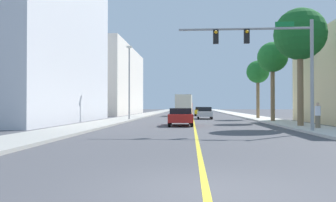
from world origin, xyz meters
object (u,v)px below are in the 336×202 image
object	(u,v)px
car_silver	(205,113)
car_yellow	(201,111)
car_red	(180,116)
pedestrian	(318,115)
palm_near	(300,35)
palm_mid	(273,58)
delivery_truck	(184,105)
palm_far	(258,73)
traffic_signal_mast	(273,52)
street_lamp	(129,79)

from	to	relation	value
car_silver	car_yellow	size ratio (longest dim) A/B	1.03
car_red	pedestrian	bearing A→B (deg)	-27.29
palm_near	palm_mid	distance (m)	7.70
pedestrian	delivery_truck	bearing A→B (deg)	-70.35
palm_far	car_yellow	bearing A→B (deg)	116.59
traffic_signal_mast	car_silver	xyz separation A→B (m)	(-3.15, 20.66, -4.08)
car_silver	delivery_truck	world-z (taller)	delivery_truck
palm_mid	delivery_truck	xyz separation A→B (m)	(-8.89, 20.34, -4.44)
street_lamp	car_yellow	world-z (taller)	street_lamp
palm_far	car_red	bearing A→B (deg)	-123.37
palm_near	car_silver	size ratio (longest dim) A/B	2.03
traffic_signal_mast	palm_mid	xyz separation A→B (m)	(3.02, 12.66, 1.34)
car_red	traffic_signal_mast	bearing A→B (deg)	-52.82
car_silver	delivery_truck	size ratio (longest dim) A/B	0.52
car_yellow	delivery_truck	xyz separation A→B (m)	(-2.67, 0.01, 1.00)
palm_near	palm_far	xyz separation A→B (m)	(-0.05, 15.35, -1.28)
traffic_signal_mast	pedestrian	bearing A→B (deg)	36.34
car_red	car_yellow	bearing A→B (deg)	82.62
street_lamp	delivery_truck	world-z (taller)	street_lamp
palm_far	street_lamp	bearing A→B (deg)	-162.58
palm_mid	car_yellow	distance (m)	21.94
car_red	palm_mid	bearing A→B (deg)	31.22
palm_mid	car_red	world-z (taller)	palm_mid
street_lamp	car_silver	size ratio (longest dim) A/B	1.87
car_yellow	palm_near	bearing A→B (deg)	-74.34
palm_near	palm_mid	bearing A→B (deg)	91.20
palm_near	delivery_truck	distance (m)	29.87
street_lamp	palm_mid	bearing A→B (deg)	-12.03
car_red	delivery_truck	world-z (taller)	delivery_truck
street_lamp	pedestrian	size ratio (longest dim) A/B	4.74
street_lamp	traffic_signal_mast	bearing A→B (deg)	-53.89
palm_mid	car_red	bearing A→B (deg)	-146.82
street_lamp	car_silver	bearing A→B (deg)	30.52
traffic_signal_mast	palm_mid	size ratio (longest dim) A/B	1.05
pedestrian	car_silver	bearing A→B (deg)	-67.21
palm_near	palm_mid	size ratio (longest dim) A/B	1.14
palm_near	pedestrian	xyz separation A→B (m)	(0.37, -2.37, -5.82)
car_silver	car_red	bearing A→B (deg)	-99.28
street_lamp	palm_far	xyz separation A→B (m)	(14.61, 4.58, 0.98)
car_silver	pedestrian	bearing A→B (deg)	-68.48
palm_near	car_yellow	size ratio (longest dim) A/B	2.09
delivery_truck	car_red	bearing A→B (deg)	-87.87
palm_mid	palm_near	bearing A→B (deg)	-88.80
street_lamp	car_yellow	xyz separation A→B (m)	(8.28, 17.24, -3.80)
palm_near	palm_far	distance (m)	15.40
street_lamp	car_red	distance (m)	11.19
traffic_signal_mast	car_red	bearing A→B (deg)	129.15
traffic_signal_mast	street_lamp	distance (m)	19.49
car_yellow	pedestrian	world-z (taller)	pedestrian
car_silver	palm_far	bearing A→B (deg)	-1.82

